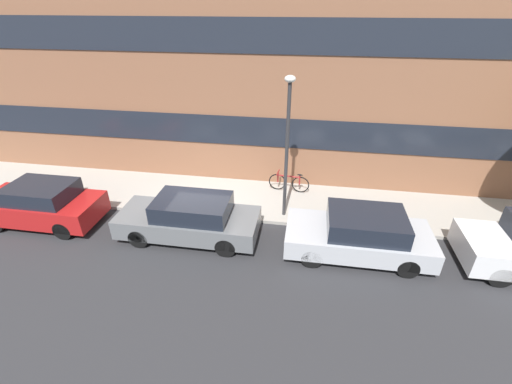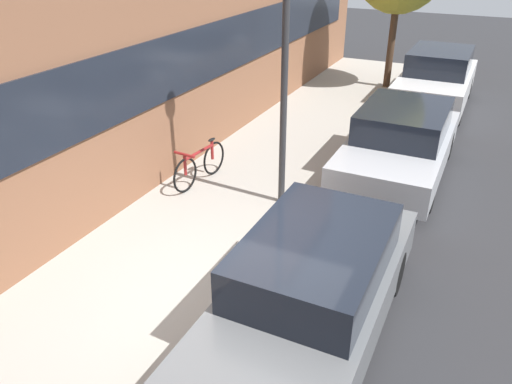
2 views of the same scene
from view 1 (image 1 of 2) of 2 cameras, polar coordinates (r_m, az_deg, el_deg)
The scene contains 9 objects.
ground_plane at distance 11.77m, azimuth -9.06°, elevation -4.25°, with size 56.00×56.00×0.00m, color #2B2B2D.
sidewalk_strip at distance 12.86m, azimuth -7.28°, elevation -0.66°, with size 28.00×2.77×0.11m.
rowhouse_facade at distance 13.00m, azimuth -6.40°, elevation 22.59°, with size 28.00×1.02×9.87m.
parked_car_red at distance 13.03m, azimuth -32.12°, elevation -1.71°, with size 3.80×1.63×1.41m.
parked_car_grey at distance 10.58m, azimuth -10.99°, elevation -4.34°, with size 4.25×1.63×1.35m.
parked_car_silver at distance 10.18m, azimuth 16.92°, elevation -6.76°, with size 4.06×1.77×1.34m.
fire_hydrant at distance 14.15m, azimuth -28.12°, elevation 0.87°, with size 0.48×0.27×0.78m.
bicycle at distance 12.87m, azimuth 5.48°, elevation 1.66°, with size 1.53×0.44×0.74m.
lamp_post at distance 10.37m, azimuth 5.27°, elevation 9.38°, with size 0.32×0.32×4.54m.
Camera 1 is at (3.35, -9.25, 6.47)m, focal length 24.00 mm.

